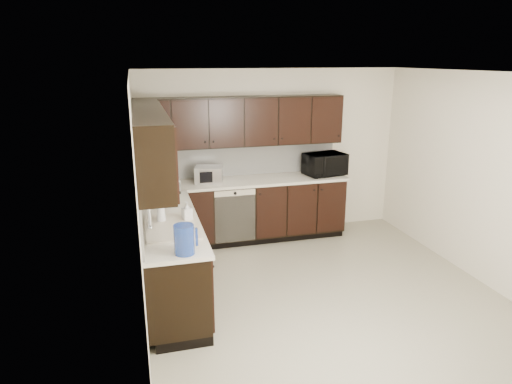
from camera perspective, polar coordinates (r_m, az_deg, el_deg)
The scene contains 20 objects.
floor at distance 5.61m, azimuth 7.78°, elevation -11.84°, with size 4.00×4.00×0.00m, color #9B9781.
ceiling at distance 4.95m, azimuth 8.93°, elevation 14.58°, with size 4.00×4.00×0.00m, color white.
wall_back at distance 6.97m, azimuth 1.89°, elevation 4.89°, with size 4.00×0.02×2.50m, color beige.
wall_left at distance 4.75m, azimuth -14.51°, elevation -1.18°, with size 0.02×4.00×2.50m, color beige.
wall_right at distance 6.19m, azimuth 25.62°, elevation 1.79°, with size 0.02×4.00×2.50m, color beige.
wall_front at distance 3.51m, azimuth 21.25°, elevation -8.17°, with size 4.00×0.02×2.50m, color beige.
lower_cabinets at distance 6.15m, azimuth -4.81°, elevation -4.90°, with size 3.00×2.80×0.90m.
countertop at distance 5.98m, azimuth -4.95°, elevation -0.38°, with size 3.03×2.83×0.04m.
backsplash at distance 6.08m, azimuth -7.30°, elevation 2.37°, with size 3.00×2.80×0.48m.
upper_cabinets at distance 5.87m, azimuth -6.23°, elevation 7.78°, with size 3.00×2.80×0.70m.
dishwasher at distance 6.43m, azimuth -2.63°, elevation -2.61°, with size 0.58×0.04×0.78m.
sink at distance 4.87m, azimuth -10.43°, elevation -5.09°, with size 0.54×0.82×0.42m.
microwave at distance 6.96m, azimuth 8.59°, elevation 3.46°, with size 0.59×0.40×0.33m, color black.
soap_bottle_a at distance 5.00m, azimuth -8.62°, elevation -2.39°, with size 0.10×0.10×0.21m, color gray.
soap_bottle_b at distance 4.99m, azimuth -11.81°, elevation -2.35°, with size 0.10×0.10×0.25m, color gray.
toaster_oven at distance 6.48m, azimuth -5.92°, elevation 2.18°, with size 0.38×0.28×0.24m, color silver.
storage_bin at distance 6.11m, azimuth -11.76°, elevation 0.74°, with size 0.45×0.33×0.17m, color silver.
blue_pitcher at distance 4.16m, azimuth -8.97°, elevation -5.88°, with size 0.18×0.18×0.28m, color navy.
teal_tumbler at distance 5.87m, azimuth -10.15°, elevation 0.34°, with size 0.09×0.09×0.20m, color #0C8575.
paper_towel_roll at distance 5.83m, azimuth -10.70°, elevation 0.77°, with size 0.14×0.14×0.32m, color white.
Camera 1 is at (-1.98, -4.54, 2.64)m, focal length 32.00 mm.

